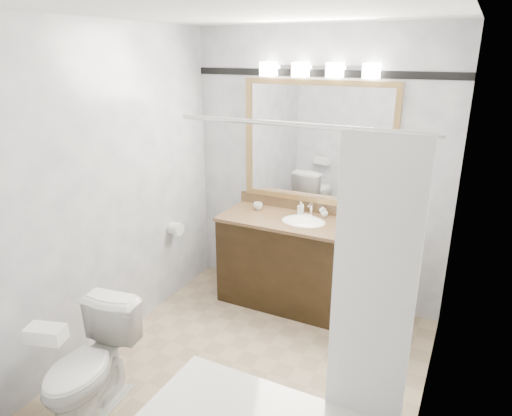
{
  "coord_description": "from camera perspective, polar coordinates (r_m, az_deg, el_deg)",
  "views": [
    {
      "loc": [
        1.32,
        -2.55,
        2.28
      ],
      "look_at": [
        -0.14,
        0.35,
        1.16
      ],
      "focal_mm": 32.0,
      "sensor_mm": 36.0,
      "label": 1
    }
  ],
  "objects": [
    {
      "name": "soap_bottle_a",
      "position": [
        4.22,
        5.61,
        -0.0
      ],
      "size": [
        0.06,
        0.06,
        0.12
      ],
      "primitive_type": "imported",
      "rotation": [
        0.0,
        0.0,
        0.21
      ],
      "color": "white",
      "rests_on": "vanity"
    },
    {
      "name": "tp_roll",
      "position": [
        4.35,
        -10.01,
        -2.56
      ],
      "size": [
        0.11,
        0.12,
        0.12
      ],
      "primitive_type": "cylinder",
      "rotation": [
        0.0,
        1.57,
        0.0
      ],
      "color": "white",
      "rests_on": "room"
    },
    {
      "name": "vanity",
      "position": [
        4.23,
        5.77,
        -6.82
      ],
      "size": [
        1.53,
        0.58,
        0.97
      ],
      "color": "black",
      "rests_on": "ground"
    },
    {
      "name": "coffee_maker",
      "position": [
        3.82,
        13.42,
        -0.48
      ],
      "size": [
        0.19,
        0.24,
        0.37
      ],
      "rotation": [
        0.0,
        0.0,
        0.02
      ],
      "color": "black",
      "rests_on": "vanity"
    },
    {
      "name": "vanity_light_bar",
      "position": [
        4.01,
        7.74,
        16.79
      ],
      "size": [
        1.02,
        0.14,
        0.12
      ],
      "color": "silver",
      "rests_on": "room"
    },
    {
      "name": "cup_left",
      "position": [
        4.33,
        0.23,
        0.24
      ],
      "size": [
        0.09,
        0.09,
        0.07
      ],
      "primitive_type": "imported",
      "rotation": [
        0.0,
        0.0,
        0.05
      ],
      "color": "white",
      "rests_on": "vanity"
    },
    {
      "name": "tissue_box",
      "position": [
        2.92,
        -24.79,
        -14.08
      ],
      "size": [
        0.24,
        0.17,
        0.09
      ],
      "primitive_type": "cube",
      "rotation": [
        0.0,
        0.0,
        0.3
      ],
      "color": "white",
      "rests_on": "toilet"
    },
    {
      "name": "room",
      "position": [
        3.05,
        -0.64,
        -0.66
      ],
      "size": [
        2.42,
        2.62,
        2.52
      ],
      "color": "tan",
      "rests_on": "ground"
    },
    {
      "name": "soap_bottle_b",
      "position": [
        4.19,
        8.62,
        -0.56
      ],
      "size": [
        0.08,
        0.08,
        0.08
      ],
      "primitive_type": "imported",
      "rotation": [
        0.0,
        0.0,
        0.34
      ],
      "color": "white",
      "rests_on": "vanity"
    },
    {
      "name": "accent_stripe",
      "position": [
        4.07,
        8.03,
        16.34
      ],
      "size": [
        2.4,
        0.01,
        0.06
      ],
      "primitive_type": "cube",
      "color": "black",
      "rests_on": "room"
    },
    {
      "name": "soap_bar",
      "position": [
        4.17,
        6.46,
        -0.97
      ],
      "size": [
        0.08,
        0.06,
        0.02
      ],
      "primitive_type": "cube",
      "rotation": [
        0.0,
        0.0,
        -0.17
      ],
      "color": "beige",
      "rests_on": "vanity"
    },
    {
      "name": "toilet",
      "position": [
        3.28,
        -20.14,
        -18.11
      ],
      "size": [
        0.5,
        0.76,
        0.72
      ],
      "primitive_type": "imported",
      "rotation": [
        0.0,
        0.0,
        0.13
      ],
      "color": "white",
      "rests_on": "ground"
    },
    {
      "name": "mirror",
      "position": [
        4.13,
        7.6,
        8.0
      ],
      "size": [
        1.4,
        0.04,
        1.1
      ],
      "color": "#A8824C",
      "rests_on": "room"
    }
  ]
}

